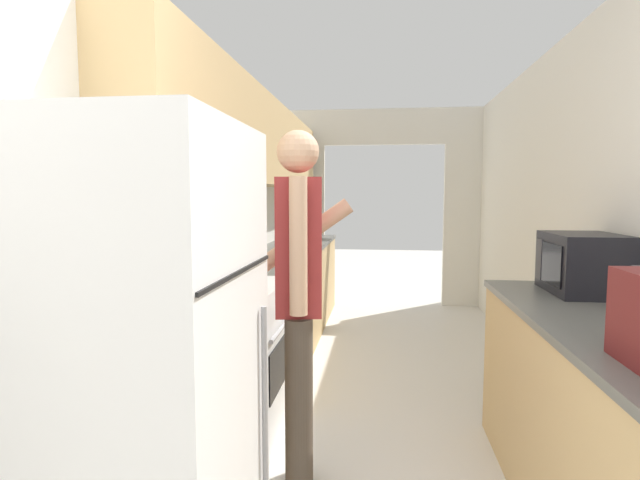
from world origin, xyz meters
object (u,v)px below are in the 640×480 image
(refrigerator, at_px, (127,380))
(microwave, at_px, (583,263))
(range_oven, at_px, (225,363))
(person, at_px, (299,299))

(refrigerator, bearing_deg, microwave, 33.81)
(range_oven, xyz_separation_m, microwave, (1.92, 0.03, 0.60))
(range_oven, xyz_separation_m, person, (0.50, -0.41, 0.47))
(range_oven, relative_size, microwave, 2.20)
(refrigerator, distance_m, range_oven, 1.27)
(refrigerator, distance_m, microwave, 2.24)
(person, height_order, microwave, person)
(refrigerator, xyz_separation_m, microwave, (1.85, 1.24, 0.24))
(range_oven, distance_m, person, 0.79)
(person, distance_m, microwave, 1.50)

